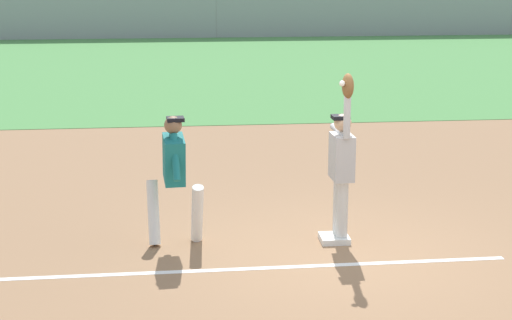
# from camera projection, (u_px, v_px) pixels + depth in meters

# --- Properties ---
(ground_plane) EXTENTS (82.33, 82.33, 0.00)m
(ground_plane) POSITION_uv_depth(u_px,v_px,m) (342.00, 255.00, 10.50)
(ground_plane) COLOR #936D4C
(outfield_grass) EXTENTS (55.30, 19.58, 0.01)m
(outfield_grass) POSITION_uv_depth(u_px,v_px,m) (233.00, 66.00, 27.90)
(outfield_grass) COLOR #4C8C47
(outfield_grass) RESTS_ON ground_plane
(chalk_foul_line) EXTENTS (12.00, 0.23, 0.01)m
(chalk_foul_line) POSITION_uv_depth(u_px,v_px,m) (16.00, 279.00, 9.73)
(chalk_foul_line) COLOR white
(chalk_foul_line) RESTS_ON ground_plane
(first_base) EXTENTS (0.38, 0.38, 0.08)m
(first_base) POSITION_uv_depth(u_px,v_px,m) (334.00, 238.00, 10.99)
(first_base) COLOR white
(first_base) RESTS_ON ground_plane
(fielder) EXTENTS (0.28, 0.89, 2.28)m
(fielder) POSITION_uv_depth(u_px,v_px,m) (342.00, 159.00, 10.76)
(fielder) COLOR silver
(fielder) RESTS_ON ground_plane
(runner) EXTENTS (0.76, 0.85, 1.72)m
(runner) POSITION_uv_depth(u_px,v_px,m) (174.00, 171.00, 10.67)
(runner) COLOR white
(runner) RESTS_ON ground_plane
(baseball) EXTENTS (0.07, 0.07, 0.07)m
(baseball) POSITION_uv_depth(u_px,v_px,m) (342.00, 83.00, 10.23)
(baseball) COLOR white
(outfield_fence) EXTENTS (55.38, 0.08, 2.18)m
(outfield_fence) POSITION_uv_depth(u_px,v_px,m) (216.00, 13.00, 37.08)
(outfield_fence) COLOR #93999E
(outfield_fence) RESTS_ON ground_plane
(parked_car_blue) EXTENTS (4.44, 2.20, 1.25)m
(parked_car_blue) POSITION_uv_depth(u_px,v_px,m) (17.00, 18.00, 39.77)
(parked_car_blue) COLOR #23389E
(parked_car_blue) RESTS_ON ground_plane
(parked_car_white) EXTENTS (4.44, 2.19, 1.25)m
(parked_car_white) POSITION_uv_depth(u_px,v_px,m) (124.00, 18.00, 39.81)
(parked_car_white) COLOR white
(parked_car_white) RESTS_ON ground_plane
(parked_car_green) EXTENTS (4.59, 2.50, 1.25)m
(parked_car_green) POSITION_uv_depth(u_px,v_px,m) (238.00, 17.00, 40.42)
(parked_car_green) COLOR #1E6B33
(parked_car_green) RESTS_ON ground_plane
(parked_car_tan) EXTENTS (4.42, 2.15, 1.25)m
(parked_car_tan) POSITION_uv_depth(u_px,v_px,m) (345.00, 16.00, 41.29)
(parked_car_tan) COLOR tan
(parked_car_tan) RESTS_ON ground_plane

